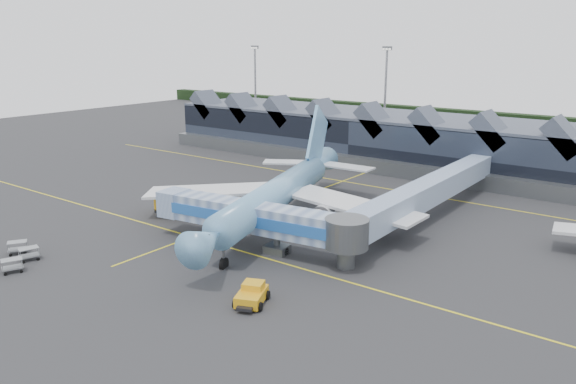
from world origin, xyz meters
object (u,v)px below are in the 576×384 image
Objects in this scene: main_airliner at (279,192)px; pushback_tug at (252,295)px; fuel_truck at (184,199)px; jet_bridge at (267,221)px.

pushback_tug is at bearing -74.94° from main_airliner.
pushback_tug is at bearing -28.40° from fuel_truck.
jet_bridge is at bearing -76.19° from main_airliner.
jet_bridge is at bearing -12.15° from fuel_truck.
pushback_tug is (12.62, -20.61, -3.42)m from main_airliner.
pushback_tug is (27.12, -16.95, -0.87)m from fuel_truck.
main_airliner is at bearing 112.74° from jet_bridge.
fuel_truck is at bearing 156.78° from jet_bridge.
fuel_truck is 31.99m from pushback_tug.
pushback_tug is (7.21, -11.33, -2.91)m from jet_bridge.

